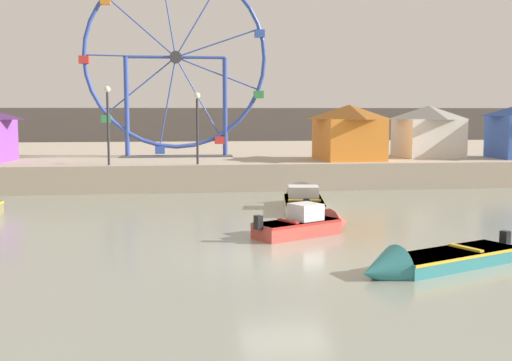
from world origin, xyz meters
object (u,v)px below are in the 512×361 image
(carnival_booth_orange_canopy, at_px, (349,131))
(carnival_booth_white_ticket, at_px, (428,130))
(ferris_wheel_blue_frame, at_px, (176,61))
(motorboat_teal_painted, at_px, (426,262))
(promenade_lamp_near, at_px, (108,114))
(motorboat_faded_red, at_px, (310,224))
(motorboat_white_red_stripe, at_px, (303,200))
(promenade_lamp_far, at_px, (197,117))

(carnival_booth_orange_canopy, relative_size, carnival_booth_white_ticket, 1.07)
(ferris_wheel_blue_frame, height_order, carnival_booth_white_ticket, ferris_wheel_blue_frame)
(motorboat_teal_painted, xyz_separation_m, carnival_booth_orange_canopy, (3.17, 19.35, 2.76))
(motorboat_teal_painted, relative_size, promenade_lamp_near, 1.32)
(motorboat_teal_painted, height_order, carnival_booth_white_ticket, carnival_booth_white_ticket)
(carnival_booth_white_ticket, bearing_deg, motorboat_faded_red, -126.75)
(motorboat_white_red_stripe, relative_size, carnival_booth_orange_canopy, 1.25)
(ferris_wheel_blue_frame, bearing_deg, motorboat_teal_painted, -74.55)
(motorboat_teal_painted, distance_m, motorboat_faded_red, 5.56)
(motorboat_teal_painted, height_order, promenade_lamp_near, promenade_lamp_near)
(motorboat_teal_painted, bearing_deg, ferris_wheel_blue_frame, -99.46)
(ferris_wheel_blue_frame, xyz_separation_m, promenade_lamp_near, (-3.38, -5.56, -3.02))
(carnival_booth_orange_canopy, xyz_separation_m, promenade_lamp_near, (-12.85, -2.11, 0.98))
(ferris_wheel_blue_frame, distance_m, carnival_booth_white_ticket, 15.33)
(motorboat_white_red_stripe, relative_size, promenade_lamp_far, 1.44)
(motorboat_teal_painted, xyz_separation_m, motorboat_faded_red, (-1.97, 5.20, 0.13))
(carnival_booth_white_ticket, xyz_separation_m, promenade_lamp_near, (-18.06, -3.73, 1.00))
(motorboat_teal_painted, bearing_deg, motorboat_white_red_stripe, -110.13)
(motorboat_teal_painted, bearing_deg, promenade_lamp_near, -85.59)
(motorboat_white_red_stripe, bearing_deg, motorboat_faded_red, 179.46)
(motorboat_faded_red, xyz_separation_m, promenade_lamp_far, (-3.30, 12.05, 3.44))
(motorboat_white_red_stripe, distance_m, promenade_lamp_far, 8.00)
(promenade_lamp_near, bearing_deg, carnival_booth_white_ticket, 11.67)
(promenade_lamp_near, relative_size, promenade_lamp_far, 1.08)
(motorboat_faded_red, relative_size, carnival_booth_white_ticket, 0.97)
(motorboat_faded_red, xyz_separation_m, carnival_booth_orange_canopy, (5.14, 14.15, 2.63))
(motorboat_teal_painted, height_order, promenade_lamp_far, promenade_lamp_far)
(ferris_wheel_blue_frame, xyz_separation_m, carnival_booth_white_ticket, (14.68, -1.83, -4.02))
(promenade_lamp_far, bearing_deg, motorboat_faded_red, -74.70)
(promenade_lamp_near, xyz_separation_m, promenade_lamp_far, (4.42, 0.02, -0.17))
(promenade_lamp_near, distance_m, promenade_lamp_far, 4.42)
(carnival_booth_white_ticket, height_order, promenade_lamp_far, promenade_lamp_far)
(motorboat_faded_red, height_order, ferris_wheel_blue_frame, ferris_wheel_blue_frame)
(motorboat_faded_red, relative_size, promenade_lamp_near, 0.96)
(carnival_booth_orange_canopy, distance_m, carnival_booth_white_ticket, 5.46)
(promenade_lamp_near, height_order, promenade_lamp_far, promenade_lamp_near)
(carnival_booth_white_ticket, bearing_deg, promenade_lamp_far, -168.25)
(promenade_lamp_near, bearing_deg, promenade_lamp_far, 0.23)
(motorboat_faded_red, bearing_deg, carnival_booth_white_ticket, 27.71)
(ferris_wheel_blue_frame, relative_size, carnival_booth_orange_canopy, 2.67)
(motorboat_teal_painted, xyz_separation_m, promenade_lamp_far, (-5.27, 17.26, 3.57))
(carnival_booth_white_ticket, distance_m, promenade_lamp_far, 14.17)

